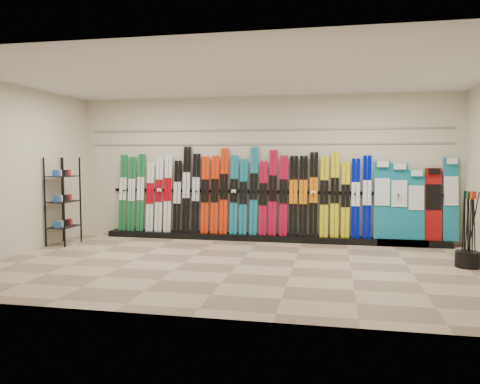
# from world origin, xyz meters

# --- Properties ---
(floor) EXTENTS (8.00, 8.00, 0.00)m
(floor) POSITION_xyz_m (0.00, 0.00, 0.00)
(floor) COLOR #88715D
(floor) RESTS_ON ground
(back_wall) EXTENTS (8.00, 0.00, 8.00)m
(back_wall) POSITION_xyz_m (0.00, 2.50, 1.50)
(back_wall) COLOR beige
(back_wall) RESTS_ON floor
(left_wall) EXTENTS (0.00, 5.00, 5.00)m
(left_wall) POSITION_xyz_m (-4.00, 0.00, 1.50)
(left_wall) COLOR beige
(left_wall) RESTS_ON floor
(ceiling) EXTENTS (8.00, 8.00, 0.00)m
(ceiling) POSITION_xyz_m (0.00, 0.00, 3.00)
(ceiling) COLOR silver
(ceiling) RESTS_ON back_wall
(ski_rack_base) EXTENTS (8.00, 0.40, 0.12)m
(ski_rack_base) POSITION_xyz_m (0.22, 2.28, 0.06)
(ski_rack_base) COLOR black
(ski_rack_base) RESTS_ON floor
(skis) EXTENTS (5.38, 0.23, 1.84)m
(skis) POSITION_xyz_m (-0.45, 2.33, 0.95)
(skis) COLOR #146131
(skis) RESTS_ON ski_rack_base
(snowboards) EXTENTS (1.58, 0.25, 1.60)m
(snowboards) POSITION_xyz_m (3.07, 2.35, 0.86)
(snowboards) COLOR #14728C
(snowboards) RESTS_ON ski_rack_base
(accessory_rack) EXTENTS (0.40, 0.60, 1.72)m
(accessory_rack) POSITION_xyz_m (-3.75, 1.10, 0.86)
(accessory_rack) COLOR black
(accessory_rack) RESTS_ON floor
(pole_bin) EXTENTS (0.37, 0.37, 0.25)m
(pole_bin) POSITION_xyz_m (3.58, 0.55, 0.12)
(pole_bin) COLOR black
(pole_bin) RESTS_ON floor
(ski_poles) EXTENTS (0.21, 0.33, 1.18)m
(ski_poles) POSITION_xyz_m (3.59, 0.54, 0.61)
(ski_poles) COLOR black
(ski_poles) RESTS_ON pole_bin
(slatwall_rail_0) EXTENTS (7.60, 0.02, 0.03)m
(slatwall_rail_0) POSITION_xyz_m (0.00, 2.48, 2.00)
(slatwall_rail_0) COLOR gray
(slatwall_rail_0) RESTS_ON back_wall
(slatwall_rail_1) EXTENTS (7.60, 0.02, 0.03)m
(slatwall_rail_1) POSITION_xyz_m (0.00, 2.48, 2.30)
(slatwall_rail_1) COLOR gray
(slatwall_rail_1) RESTS_ON back_wall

